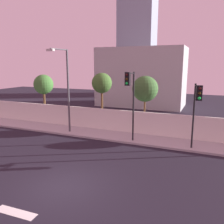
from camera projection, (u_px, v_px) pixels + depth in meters
name	position (u px, v px, depth m)	size (l,w,h in m)	color
ground_plane	(64.00, 187.00, 11.15)	(80.00, 80.00, 0.00)	black
sidewalk	(124.00, 137.00, 18.54)	(36.00, 2.40, 0.15)	#A9A9A9
perimeter_wall	(129.00, 121.00, 19.52)	(36.00, 0.18, 1.80)	white
traffic_light_center	(197.00, 103.00, 14.58)	(0.56, 1.68, 4.33)	black
traffic_light_right	(130.00, 92.00, 16.42)	(0.37, 1.24, 5.02)	black
street_lamp_curbside	(66.00, 84.00, 18.86)	(0.62, 2.11, 6.70)	#4C4C51
roadside_tree_leftmost	(44.00, 85.00, 24.12)	(1.99, 1.99, 4.68)	brown
roadside_tree_midleft	(102.00, 84.00, 21.55)	(1.85, 1.85, 4.94)	brown
roadside_tree_midright	(145.00, 89.00, 20.07)	(2.20, 2.20, 4.75)	brown
low_building_distant	(141.00, 77.00, 32.74)	(11.62, 6.00, 7.92)	#AAAAAA
tower_on_skyline	(137.00, 32.00, 43.77)	(6.40, 5.00, 23.03)	#808FA0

